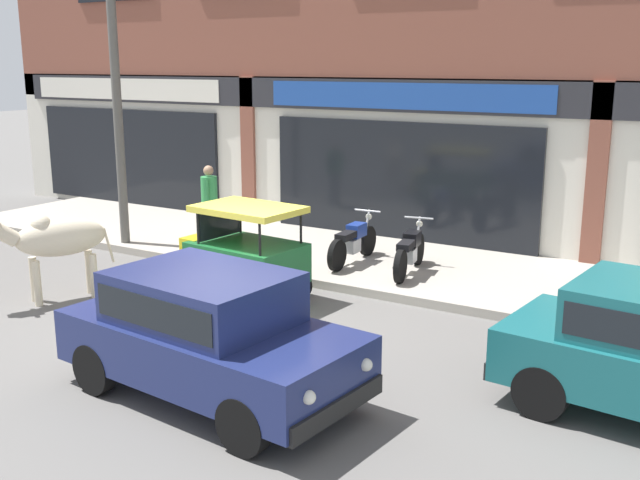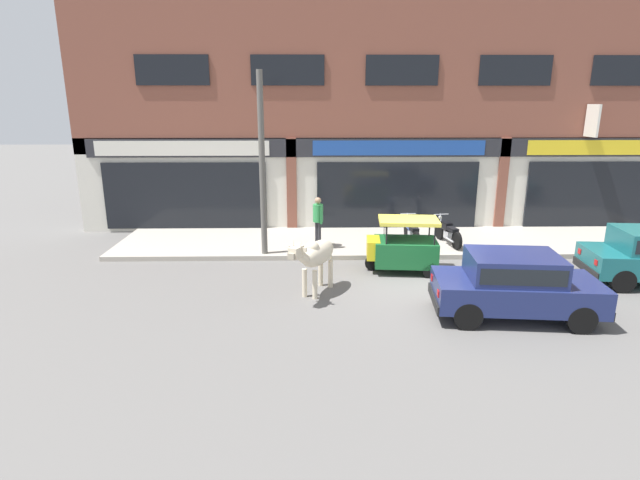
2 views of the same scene
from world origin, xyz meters
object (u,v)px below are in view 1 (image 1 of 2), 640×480
car_0 (208,329)px  utility_pole (117,109)px  cow (54,239)px  motorcycle_0 (353,242)px  auto_rickshaw (243,258)px  pedestrian (209,197)px  motorcycle_1 (410,251)px

car_0 → utility_pole: size_ratio=0.70×
cow → motorcycle_0: bearing=51.4°
cow → auto_rickshaw: cow is taller
auto_rickshaw → motorcycle_0: 2.44m
cow → auto_rickshaw: size_ratio=0.96×
cow → auto_rickshaw: 2.97m
cow → car_0: 4.60m
motorcycle_0 → auto_rickshaw: bearing=-107.2°
pedestrian → cow: bearing=-91.7°
auto_rickshaw → motorcycle_1: bearing=49.8°
pedestrian → utility_pole: bearing=-157.0°
cow → motorcycle_1: cow is taller
auto_rickshaw → utility_pole: (-3.99, 1.32, 2.17)m
motorcycle_0 → pedestrian: pedestrian is taller
pedestrian → car_0: bearing=-50.8°
cow → pedestrian: (0.11, 3.67, 0.13)m
auto_rickshaw → pedestrian: (-2.34, 2.02, 0.47)m
cow → pedestrian: pedestrian is taller
utility_pole → motorcycle_0: bearing=12.1°
utility_pole → motorcycle_1: bearing=8.8°
cow → utility_pole: (-1.54, 2.97, 1.82)m
auto_rickshaw → pedestrian: pedestrian is taller
utility_pole → pedestrian: bearing=23.0°
auto_rickshaw → motorcycle_1: (1.89, 2.23, -0.13)m
cow → pedestrian: size_ratio=1.22×
motorcycle_1 → utility_pole: bearing=-171.2°
auto_rickshaw → utility_pole: bearing=161.7°
motorcycle_1 → pedestrian: (-4.23, -0.21, 0.60)m
car_0 → utility_pole: 7.66m
motorcycle_1 → utility_pole: utility_pole is taller
motorcycle_0 → motorcycle_1: same height
cow → car_0: (4.34, -1.51, -0.19)m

